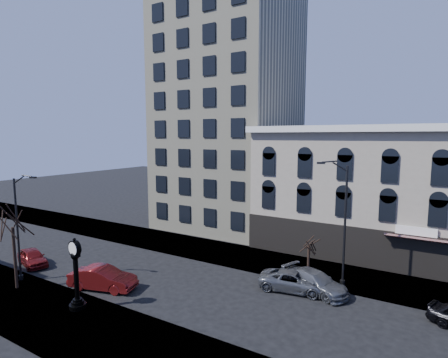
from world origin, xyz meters
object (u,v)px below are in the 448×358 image
Objects in this scene: street_clock at (76,277)px; car_near_a at (32,257)px; street_lamp_near at (22,200)px; car_near_b at (103,278)px.

street_clock is 1.13× the size of car_near_a.
street_lamp_near reaches higher than car_near_a.
car_near_b is (6.18, 2.24, -5.81)m from street_lamp_near.
car_near_a is at bearing 131.02° from street_lamp_near.
car_near_a is 9.41m from car_near_b.
street_clock reaches higher than car_near_b.
car_near_a is at bearing 167.12° from street_clock.
car_near_b is at bearing -75.14° from car_near_a.
street_lamp_near is at bearing -110.71° from car_near_a.
car_near_a is at bearing 72.57° from car_near_b.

